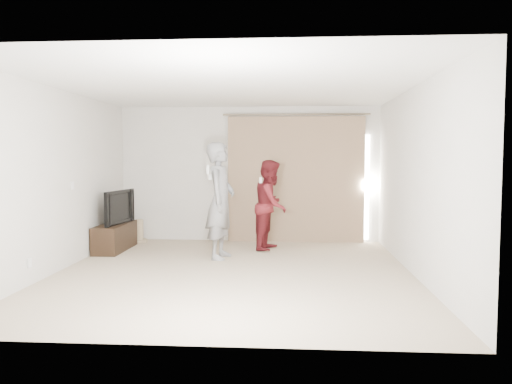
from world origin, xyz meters
TOP-DOWN VIEW (x-y plane):
  - floor at (0.00, 0.00)m, footprint 5.50×5.50m
  - wall_back at (0.00, 2.75)m, footprint 5.00×0.04m
  - wall_left at (-2.50, -0.00)m, footprint 0.04×5.50m
  - ceiling at (0.00, 0.00)m, footprint 5.00×5.50m
  - curtain at (0.91, 2.68)m, footprint 2.80×0.11m
  - tv_console at (-2.27, 1.57)m, footprint 0.42×1.21m
  - tv at (-2.27, 1.57)m, footprint 0.27×1.03m
  - scratching_post at (-2.10, 2.40)m, footprint 0.33×0.33m
  - person_man at (-0.32, 1.00)m, footprint 0.53×0.73m
  - person_woman at (0.46, 1.85)m, footprint 0.76×0.88m

SIDE VIEW (x-z plane):
  - floor at x=0.00m, z-range 0.00..0.00m
  - scratching_post at x=-2.10m, z-range -0.04..0.39m
  - tv_console at x=-2.27m, z-range 0.00..0.46m
  - tv at x=-2.27m, z-range 0.46..1.05m
  - person_woman at x=0.46m, z-range 0.00..1.58m
  - person_man at x=-0.32m, z-range 0.00..1.87m
  - curtain at x=0.91m, z-range -0.02..2.43m
  - wall_left at x=-2.50m, z-range 0.00..2.60m
  - wall_back at x=0.00m, z-range 0.00..2.60m
  - ceiling at x=0.00m, z-range 2.60..2.60m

